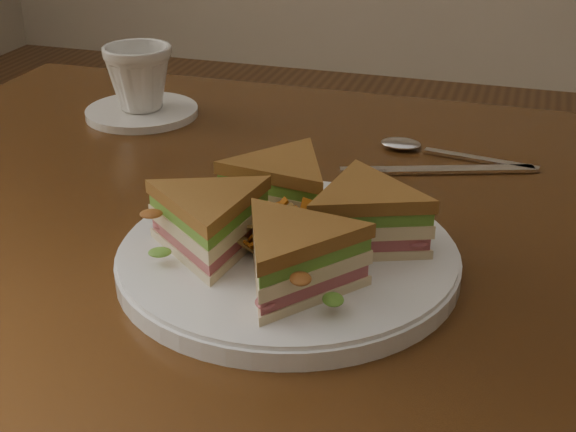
{
  "coord_description": "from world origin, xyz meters",
  "views": [
    {
      "loc": [
        0.14,
        -0.68,
        1.1
      ],
      "look_at": [
        -0.04,
        -0.1,
        0.8
      ],
      "focal_mm": 50.0,
      "sensor_mm": 36.0,
      "label": 1
    }
  ],
  "objects_px": {
    "coffee_cup": "(139,78)",
    "plate": "(288,260)",
    "table": "(355,308)",
    "saucer": "(142,112)",
    "spoon": "(420,148)",
    "sandwich_wedges": "(288,221)",
    "knife": "(431,171)"
  },
  "relations": [
    {
      "from": "plate",
      "to": "spoon",
      "type": "distance_m",
      "value": 0.31
    },
    {
      "from": "spoon",
      "to": "knife",
      "type": "bearing_deg",
      "value": -60.6
    },
    {
      "from": "table",
      "to": "spoon",
      "type": "distance_m",
      "value": 0.23
    },
    {
      "from": "table",
      "to": "saucer",
      "type": "bearing_deg",
      "value": 147.51
    },
    {
      "from": "plate",
      "to": "spoon",
      "type": "height_order",
      "value": "plate"
    },
    {
      "from": "coffee_cup",
      "to": "saucer",
      "type": "bearing_deg",
      "value": -90.59
    },
    {
      "from": "plate",
      "to": "knife",
      "type": "height_order",
      "value": "plate"
    },
    {
      "from": "plate",
      "to": "sandwich_wedges",
      "type": "height_order",
      "value": "sandwich_wedges"
    },
    {
      "from": "plate",
      "to": "sandwich_wedges",
      "type": "relative_size",
      "value": 1.05
    },
    {
      "from": "sandwich_wedges",
      "to": "coffee_cup",
      "type": "bearing_deg",
      "value": 133.2
    },
    {
      "from": "spoon",
      "to": "knife",
      "type": "distance_m",
      "value": 0.06
    },
    {
      "from": "table",
      "to": "spoon",
      "type": "bearing_deg",
      "value": 82.5
    },
    {
      "from": "table",
      "to": "coffee_cup",
      "type": "distance_m",
      "value": 0.43
    },
    {
      "from": "knife",
      "to": "spoon",
      "type": "bearing_deg",
      "value": 91.02
    },
    {
      "from": "plate",
      "to": "knife",
      "type": "relative_size",
      "value": 1.42
    },
    {
      "from": "saucer",
      "to": "spoon",
      "type": "bearing_deg",
      "value": -2.68
    },
    {
      "from": "spoon",
      "to": "coffee_cup",
      "type": "distance_m",
      "value": 0.37
    },
    {
      "from": "plate",
      "to": "spoon",
      "type": "relative_size",
      "value": 1.61
    },
    {
      "from": "spoon",
      "to": "knife",
      "type": "height_order",
      "value": "spoon"
    },
    {
      "from": "knife",
      "to": "coffee_cup",
      "type": "distance_m",
      "value": 0.4
    },
    {
      "from": "knife",
      "to": "coffee_cup",
      "type": "xyz_separation_m",
      "value": [
        -0.39,
        0.08,
        0.05
      ]
    },
    {
      "from": "sandwich_wedges",
      "to": "saucer",
      "type": "height_order",
      "value": "sandwich_wedges"
    },
    {
      "from": "table",
      "to": "saucer",
      "type": "relative_size",
      "value": 8.24
    },
    {
      "from": "knife",
      "to": "saucer",
      "type": "height_order",
      "value": "saucer"
    },
    {
      "from": "knife",
      "to": "saucer",
      "type": "xyz_separation_m",
      "value": [
        -0.39,
        0.08,
        0.0
      ]
    },
    {
      "from": "sandwich_wedges",
      "to": "spoon",
      "type": "xyz_separation_m",
      "value": [
        0.07,
        0.3,
        -0.04
      ]
    },
    {
      "from": "table",
      "to": "coffee_cup",
      "type": "xyz_separation_m",
      "value": [
        -0.34,
        0.22,
        0.15
      ]
    },
    {
      "from": "sandwich_wedges",
      "to": "knife",
      "type": "distance_m",
      "value": 0.26
    },
    {
      "from": "plate",
      "to": "spoon",
      "type": "bearing_deg",
      "value": 77.81
    },
    {
      "from": "plate",
      "to": "coffee_cup",
      "type": "bearing_deg",
      "value": 133.2
    },
    {
      "from": "plate",
      "to": "sandwich_wedges",
      "type": "bearing_deg",
      "value": 180.0
    },
    {
      "from": "coffee_cup",
      "to": "plate",
      "type": "bearing_deg",
      "value": -47.39
    }
  ]
}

